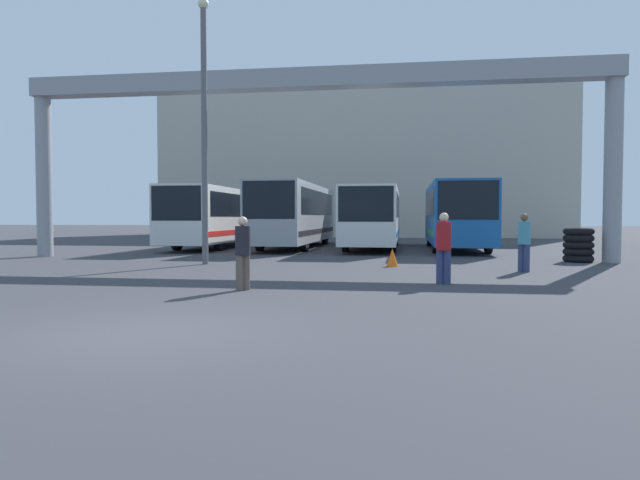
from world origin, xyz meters
TOP-DOWN VIEW (x-y plane):
  - ground_plane at (0.00, 0.00)m, footprint 200.00×200.00m
  - building_backdrop at (0.00, 42.74)m, footprint 32.56×12.00m
  - overhead_gantry at (0.00, 13.82)m, footprint 22.00×0.80m
  - bus_slot_0 at (-6.08, 21.91)m, footprint 2.46×11.79m
  - bus_slot_1 at (-2.03, 22.04)m, footprint 2.47×12.03m
  - bus_slot_2 at (2.03, 21.58)m, footprint 2.48×11.12m
  - bus_slot_3 at (6.08, 21.45)m, footprint 2.60×10.85m
  - pedestrian_near_left at (0.15, 4.76)m, footprint 0.33×0.33m
  - pedestrian_near_right at (7.01, 9.91)m, footprint 0.35×0.35m
  - pedestrian_near_center at (4.53, 6.54)m, footprint 0.35×0.35m
  - traffic_cone at (3.22, 11.18)m, footprint 0.38×0.38m
  - tire_stack at (9.67, 14.01)m, footprint 1.04×1.04m
  - lamp_post at (-3.01, 11.14)m, footprint 0.36×0.36m

SIDE VIEW (x-z plane):
  - ground_plane at x=0.00m, z-range 0.00..0.00m
  - traffic_cone at x=3.22m, z-range 0.00..0.58m
  - tire_stack at x=9.67m, z-range 0.00..1.20m
  - pedestrian_near_left at x=0.15m, z-range 0.05..1.64m
  - pedestrian_near_right at x=7.01m, z-range 0.05..1.73m
  - pedestrian_near_center at x=4.53m, z-range 0.05..1.74m
  - bus_slot_2 at x=2.03m, z-range 0.23..3.18m
  - bus_slot_0 at x=-6.08m, z-range 0.23..3.27m
  - bus_slot_3 at x=6.08m, z-range 0.24..3.37m
  - bus_slot_1 at x=-2.03m, z-range 0.24..3.45m
  - lamp_post at x=-3.01m, z-range 0.37..9.17m
  - overhead_gantry at x=0.00m, z-range 2.22..9.26m
  - building_backdrop at x=0.00m, z-range 0.00..12.25m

